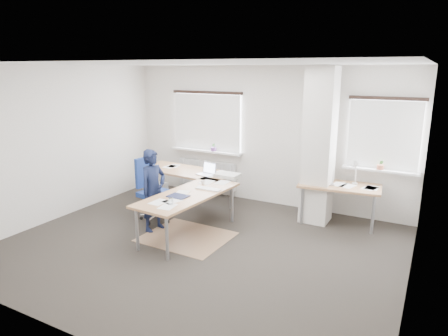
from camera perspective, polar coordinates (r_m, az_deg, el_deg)
The scene contains 8 objects.
ground at distance 6.46m, azimuth -3.47°, elevation -11.03°, with size 6.00×6.00×0.00m, color black.
room_shell at distance 6.24m, azimuth -0.08°, elevation 4.91°, with size 6.04×5.04×2.82m.
floor_mat at distance 6.79m, azimuth -5.37°, elevation -9.75°, with size 1.38×1.17×0.01m, color #936F50.
white_crate at distance 8.97m, azimuth -9.74°, elevation -2.98°, with size 0.47×0.33×0.28m, color white.
desk_main at distance 7.36m, azimuth -4.95°, elevation -2.14°, with size 2.41×2.79×0.96m.
desk_side at distance 7.38m, azimuth 16.16°, elevation -2.67°, with size 1.46×0.84×1.22m.
task_chair at distance 7.49m, azimuth -9.91°, elevation -4.95°, with size 0.64×0.63×1.16m.
person at distance 6.92m, azimuth -10.04°, elevation -3.17°, with size 0.52×0.34×1.43m, color black.
Camera 1 is at (3.11, -4.96, 2.74)m, focal length 32.00 mm.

